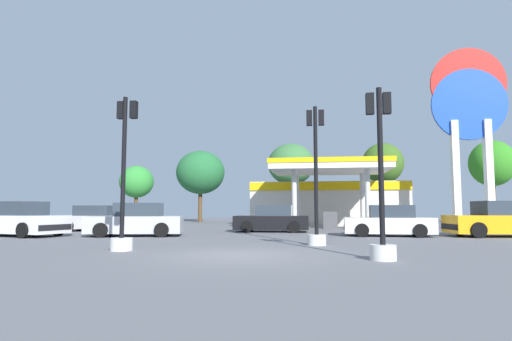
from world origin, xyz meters
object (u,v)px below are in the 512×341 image
at_px(station_pole_sign, 469,114).
at_px(car_1, 136,221).
at_px(traffic_signal_0, 316,194).
at_px(traffic_signal_2, 123,197).
at_px(tree_2, 291,164).
at_px(tree_4, 492,164).
at_px(traffic_signal_1, 381,198).
at_px(car_3, 500,220).
at_px(tree_1, 201,173).
at_px(car_6, 96,219).
at_px(tree_0, 137,182).
at_px(car_4, 20,220).
at_px(car_0, 272,220).
at_px(tree_3, 383,164).
at_px(car_2, 389,222).

distance_m(station_pole_sign, car_1, 20.70).
bearing_deg(traffic_signal_0, traffic_signal_2, -154.75).
bearing_deg(tree_2, car_1, -107.34).
bearing_deg(car_1, tree_2, 72.66).
bearing_deg(tree_4, traffic_signal_1, -115.65).
bearing_deg(tree_4, car_3, -110.15).
distance_m(traffic_signal_2, tree_4, 33.31).
bearing_deg(tree_1, car_6, -96.79).
relative_size(traffic_signal_2, tree_2, 0.68).
height_order(car_3, tree_2, tree_2).
relative_size(tree_0, tree_1, 0.85).
relative_size(car_4, tree_0, 0.86).
bearing_deg(car_0, car_4, -154.96).
relative_size(car_1, tree_2, 0.65).
relative_size(car_6, traffic_signal_0, 0.86).
height_order(traffic_signal_2, tree_2, tree_2).
xyz_separation_m(car_0, traffic_signal_0, (2.54, -8.16, 1.16)).
relative_size(traffic_signal_1, tree_3, 0.63).
distance_m(station_pole_sign, car_3, 8.87).
bearing_deg(car_3, car_1, -172.79).
height_order(traffic_signal_1, tree_0, tree_0).
distance_m(car_2, car_6, 16.30).
distance_m(station_pole_sign, tree_2, 16.39).
bearing_deg(car_2, tree_0, 137.13).
bearing_deg(tree_2, tree_0, 170.61).
distance_m(car_4, traffic_signal_0, 14.31).
xyz_separation_m(car_1, tree_4, (23.26, 19.32, 4.40)).
height_order(car_2, car_3, car_3).
distance_m(traffic_signal_0, tree_2, 23.51).
relative_size(tree_1, tree_2, 0.93).
bearing_deg(car_2, car_3, 4.52).
relative_size(station_pole_sign, traffic_signal_1, 2.51).
xyz_separation_m(traffic_signal_0, traffic_signal_1, (1.71, -4.14, -0.25)).
distance_m(traffic_signal_0, tree_4, 27.48).
bearing_deg(station_pole_sign, tree_2, 136.40).
distance_m(car_2, tree_0, 30.16).
bearing_deg(car_3, tree_0, 143.53).
bearing_deg(car_2, traffic_signal_1, -99.76).
distance_m(car_1, traffic_signal_0, 9.35).
relative_size(traffic_signal_1, tree_0, 0.79).
relative_size(tree_3, tree_4, 1.00).
bearing_deg(tree_2, tree_4, -0.49).
relative_size(car_4, traffic_signal_2, 1.00).
xyz_separation_m(car_0, car_4, (-11.45, -5.35, 0.07)).
distance_m(car_0, car_2, 6.51).
distance_m(traffic_signal_2, tree_0, 31.37).
bearing_deg(tree_0, car_6, -72.23).
bearing_deg(car_6, traffic_signal_2, -57.17).
height_order(car_2, tree_0, tree_0).
bearing_deg(traffic_signal_1, tree_0, 124.18).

